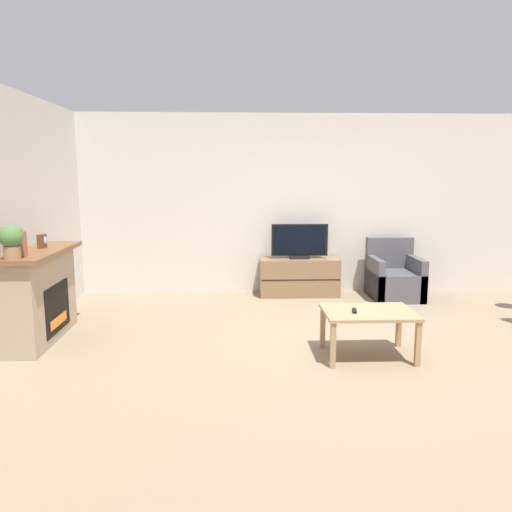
% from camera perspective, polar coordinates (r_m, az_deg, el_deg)
% --- Properties ---
extents(ground_plane, '(24.00, 24.00, 0.00)m').
position_cam_1_polar(ground_plane, '(5.45, 9.80, -10.16)').
color(ground_plane, '#89755B').
extents(wall_back, '(12.00, 0.06, 2.70)m').
position_cam_1_polar(wall_back, '(7.70, 6.04, 5.92)').
color(wall_back, beige).
rests_on(wall_back, ground).
extents(fireplace, '(0.50, 1.40, 1.01)m').
position_cam_1_polar(fireplace, '(5.92, -23.55, -4.06)').
color(fireplace, tan).
rests_on(fireplace, ground).
extents(mantel_vase_left, '(0.14, 0.14, 0.29)m').
position_cam_1_polar(mantel_vase_left, '(5.42, -25.40, 1.38)').
color(mantel_vase_left, '#994C3D').
rests_on(mantel_vase_left, fireplace).
extents(mantel_clock, '(0.08, 0.11, 0.15)m').
position_cam_1_polar(mantel_clock, '(5.95, -23.27, 1.59)').
color(mantel_clock, brown).
rests_on(mantel_clock, fireplace).
extents(potted_plant, '(0.22, 0.22, 0.32)m').
position_cam_1_polar(potted_plant, '(5.26, -26.18, 1.61)').
color(potted_plant, '#936B4C').
rests_on(potted_plant, fireplace).
extents(tv_stand, '(1.18, 0.46, 0.56)m').
position_cam_1_polar(tv_stand, '(7.52, 4.95, -2.38)').
color(tv_stand, brown).
rests_on(tv_stand, ground).
extents(tv, '(0.84, 0.18, 0.51)m').
position_cam_1_polar(tv, '(7.43, 5.01, 1.53)').
color(tv, black).
rests_on(tv, tv_stand).
extents(armchair, '(0.70, 0.76, 0.86)m').
position_cam_1_polar(armchair, '(7.62, 15.48, -2.51)').
color(armchair, '#4C4C51').
rests_on(armchair, ground).
extents(coffee_table, '(0.89, 0.64, 0.47)m').
position_cam_1_polar(coffee_table, '(5.09, 12.73, -6.82)').
color(coffee_table, '#A37F56').
rests_on(coffee_table, ground).
extents(remote, '(0.07, 0.15, 0.02)m').
position_cam_1_polar(remote, '(5.01, 11.18, -6.15)').
color(remote, black).
rests_on(remote, coffee_table).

